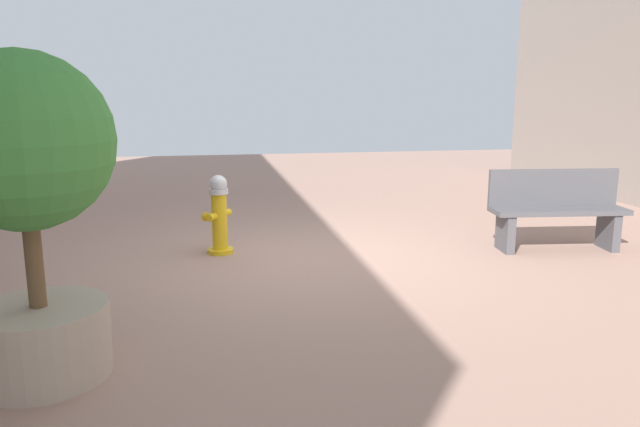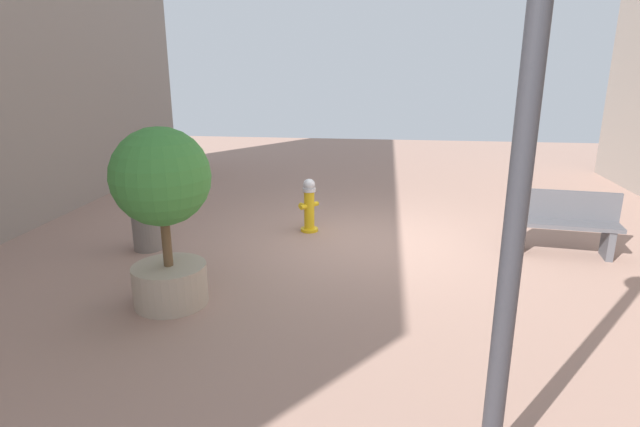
{
  "view_description": "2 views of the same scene",
  "coord_description": "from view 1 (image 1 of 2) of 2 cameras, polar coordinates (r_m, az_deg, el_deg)",
  "views": [
    {
      "loc": [
        1.15,
        6.58,
        1.87
      ],
      "look_at": [
        0.13,
        1.28,
        0.78
      ],
      "focal_mm": 34.12,
      "sensor_mm": 36.0,
      "label": 1
    },
    {
      "loc": [
        -0.26,
        7.93,
        2.81
      ],
      "look_at": [
        0.58,
        1.33,
        0.85
      ],
      "focal_mm": 28.84,
      "sensor_mm": 36.0,
      "label": 2
    }
  ],
  "objects": [
    {
      "name": "planter_tree",
      "position": [
        4.24,
        -25.8,
        2.42
      ],
      "size": [
        1.13,
        1.13,
        2.13
      ],
      "color": "tan",
      "rests_on": "ground_plane"
    },
    {
      "name": "ground_plane",
      "position": [
        6.94,
        -0.95,
        -4.23
      ],
      "size": [
        23.4,
        23.4,
        0.0
      ],
      "primitive_type": "plane",
      "color": "#9E7A6B"
    },
    {
      "name": "bench_near",
      "position": [
        7.79,
        21.29,
        0.44
      ],
      "size": [
        1.63,
        0.62,
        0.95
      ],
      "color": "#4C4C51",
      "rests_on": "ground_plane"
    },
    {
      "name": "fire_hydrant",
      "position": [
        7.16,
        -9.47,
        -0.07
      ],
      "size": [
        0.36,
        0.37,
        0.92
      ],
      "color": "gold",
      "rests_on": "ground_plane"
    }
  ]
}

